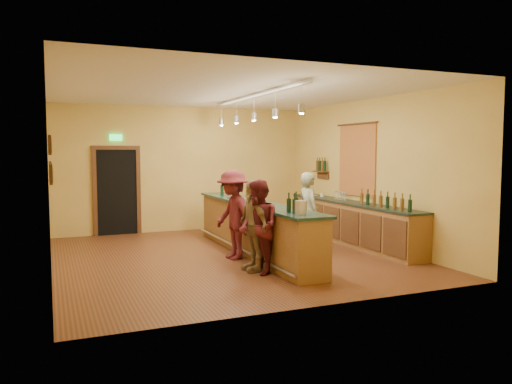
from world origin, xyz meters
name	(u,v)px	position (x,y,z in m)	size (l,w,h in m)	color
floor	(229,256)	(0.00, 0.00, 0.00)	(7.00, 7.00, 0.00)	#4E2B16
ceiling	(228,92)	(0.00, 0.00, 3.20)	(6.50, 7.00, 0.02)	silver
wall_back	(184,169)	(0.00, 3.50, 1.60)	(6.50, 0.02, 3.20)	tan
wall_front	(318,187)	(0.00, -3.50, 1.60)	(6.50, 0.02, 3.20)	tan
wall_left	(49,179)	(-3.25, 0.00, 1.60)	(0.02, 7.00, 3.20)	tan
wall_right	(368,172)	(3.25, 0.00, 1.60)	(0.02, 7.00, 3.20)	tan
doorway	(117,189)	(-1.70, 3.47, 1.13)	(1.15, 0.09, 2.48)	black
tapestry	(357,161)	(3.23, 0.40, 1.85)	(0.03, 1.40, 1.60)	#AB3E22
bottle_shelf	(321,167)	(3.17, 1.90, 1.67)	(0.17, 0.55, 0.54)	#4C3216
picture_grid	(51,158)	(-3.21, -0.75, 1.95)	(0.06, 2.20, 0.70)	#382111
back_counter	(352,222)	(2.97, 0.18, 0.49)	(0.60, 4.55, 1.27)	brown
tasting_bar	(254,224)	(0.53, 0.00, 0.61)	(0.73, 5.10, 1.38)	brown
pendant_track	(254,104)	(0.53, 0.00, 2.98)	(0.11, 4.60, 0.50)	silver
bartender	(309,212)	(1.64, -0.26, 0.82)	(0.60, 0.39, 1.64)	gray
customer_a	(259,227)	(-0.02, -1.54, 0.80)	(0.77, 0.60, 1.59)	#59191E
customer_b	(253,225)	(-0.02, -1.30, 0.79)	(0.93, 0.39, 1.58)	#997A51
customer_c	(233,215)	(-0.02, -0.28, 0.85)	(1.10, 0.63, 1.71)	#59191E
bar_stool	(267,220)	(1.33, 1.14, 0.50)	(0.31, 0.31, 0.65)	#9A6545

